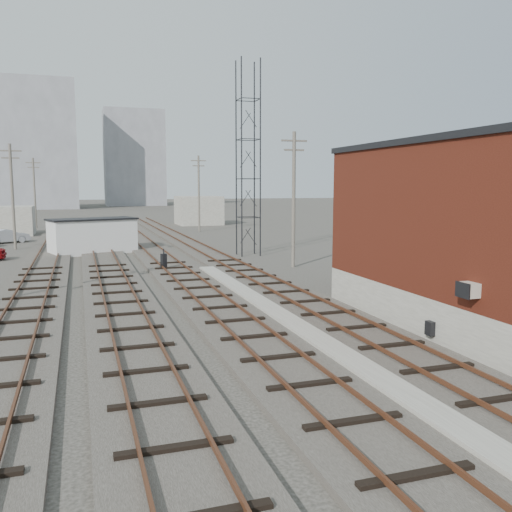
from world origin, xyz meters
name	(u,v)px	position (x,y,z in m)	size (l,w,h in m)	color
ground	(143,232)	(0.00, 60.00, 0.00)	(320.00, 320.00, 0.00)	#282621
track_right	(200,250)	(2.50, 39.00, 0.11)	(3.20, 90.00, 0.39)	#332D28
track_mid_right	(153,251)	(-1.50, 39.00, 0.11)	(3.20, 90.00, 0.39)	#332D28
track_mid_left	(102,253)	(-5.50, 39.00, 0.11)	(3.20, 90.00, 0.39)	#332D28
track_left	(49,255)	(-9.50, 39.00, 0.11)	(3.20, 90.00, 0.39)	#332D28
platform_curb	(285,320)	(0.50, 14.00, 0.13)	(0.90, 28.00, 0.26)	gray
brick_building	(469,232)	(7.50, 12.00, 3.63)	(6.54, 12.20, 7.22)	gray
lattice_tower	(248,159)	(5.50, 35.00, 7.50)	(1.60, 1.60, 15.00)	black
utility_pole_left_b	(12,194)	(-12.50, 45.00, 4.80)	(1.80, 0.24, 9.00)	#595147
utility_pole_left_c	(35,191)	(-12.50, 70.00, 4.80)	(1.80, 0.24, 9.00)	#595147
utility_pole_right_a	(294,196)	(6.50, 28.00, 4.80)	(1.80, 0.24, 9.00)	#595147
utility_pole_right_b	(199,191)	(6.50, 58.00, 4.80)	(1.80, 0.24, 9.00)	#595147
apartment_left	(28,145)	(-18.00, 135.00, 15.00)	(22.00, 14.00, 30.00)	gray
apartment_right	(134,158)	(8.00, 150.00, 13.00)	(16.00, 12.00, 26.00)	gray
shed_right	(199,210)	(9.00, 70.00, 2.00)	(6.00, 6.00, 4.00)	gray
switch_stand	(164,262)	(-2.10, 28.84, 0.64)	(0.41, 0.41, 1.35)	black
site_trailer	(93,236)	(-6.16, 40.00, 1.44)	(7.37, 4.89, 2.86)	silver
car_silver	(7,236)	(-13.82, 50.92, 0.67)	(1.42, 4.06, 1.34)	#AEB1B6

